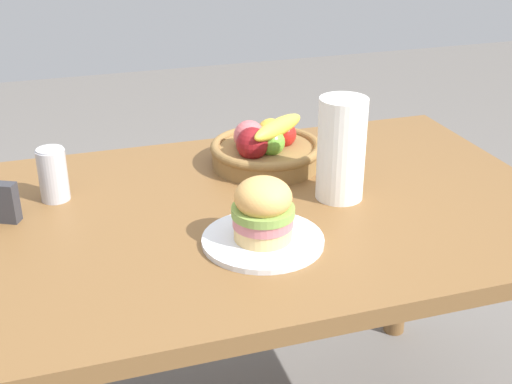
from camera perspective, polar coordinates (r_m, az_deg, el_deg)
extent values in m
cube|color=brown|center=(1.56, -0.04, -1.84)|extent=(1.40, 0.90, 0.04)
cylinder|color=brown|center=(2.02, -20.64, -9.08)|extent=(0.07, 0.07, 0.71)
cylinder|color=brown|center=(2.27, 12.18, -3.99)|extent=(0.07, 0.07, 0.71)
cylinder|color=white|center=(1.40, 0.58, -4.05)|extent=(0.25, 0.25, 0.01)
cylinder|color=#E5BC75|center=(1.39, 0.58, -3.30)|extent=(0.12, 0.12, 0.03)
cylinder|color=#C67075|center=(1.38, 0.59, -2.35)|extent=(0.12, 0.12, 0.02)
cylinder|color=#84A84C|center=(1.37, 0.59, -1.61)|extent=(0.13, 0.13, 0.02)
ellipsoid|color=#EAAD5D|center=(1.36, 0.60, -0.43)|extent=(0.12, 0.12, 0.08)
cylinder|color=silver|center=(1.63, -16.62, 1.36)|extent=(0.07, 0.07, 0.12)
cylinder|color=silver|center=(1.60, -16.89, 3.41)|extent=(0.06, 0.06, 0.00)
cylinder|color=olive|center=(1.76, 0.87, 3.04)|extent=(0.28, 0.28, 0.05)
torus|color=olive|center=(1.75, 0.87, 3.80)|extent=(0.29, 0.29, 0.02)
sphere|color=red|center=(1.77, 2.28, 4.85)|extent=(0.07, 0.07, 0.07)
sphere|color=gold|center=(1.78, 1.23, 5.03)|extent=(0.07, 0.07, 0.07)
sphere|color=#D16066|center=(1.74, -0.57, 4.72)|extent=(0.08, 0.08, 0.08)
sphere|color=maroon|center=(1.69, -0.32, 4.07)|extent=(0.08, 0.08, 0.08)
sphere|color=#6BAD38|center=(1.71, 1.28, 4.19)|extent=(0.07, 0.07, 0.07)
ellipsoid|color=yellow|center=(1.72, 1.86, 5.44)|extent=(0.19, 0.17, 0.06)
cylinder|color=white|center=(1.56, 7.16, 3.58)|extent=(0.11, 0.11, 0.24)
cube|color=#333338|center=(1.57, -20.34, -0.82)|extent=(0.07, 0.05, 0.09)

